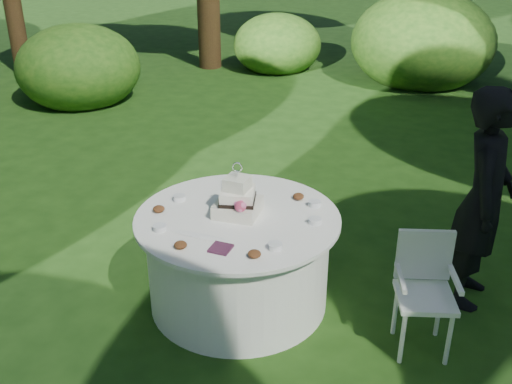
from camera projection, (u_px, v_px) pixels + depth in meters
ground at (239, 300)px, 4.84m from camera, size 80.00×80.00×0.00m
napkins at (221, 248)px, 4.07m from camera, size 0.14×0.14×0.02m
feather_plume at (200, 236)px, 4.23m from camera, size 0.48×0.07×0.01m
guest at (484, 200)px, 4.52m from camera, size 0.46×0.66×1.76m
table at (238, 259)px, 4.68m from camera, size 1.56×1.56×0.77m
cake at (238, 200)px, 4.50m from camera, size 0.35×0.35×0.43m
chair at (424, 283)px, 4.17m from camera, size 0.49×0.49×0.87m
votives at (245, 212)px, 4.53m from camera, size 1.21×0.96×0.04m
petal_cups at (224, 224)px, 4.35m from camera, size 1.02×1.10×0.05m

